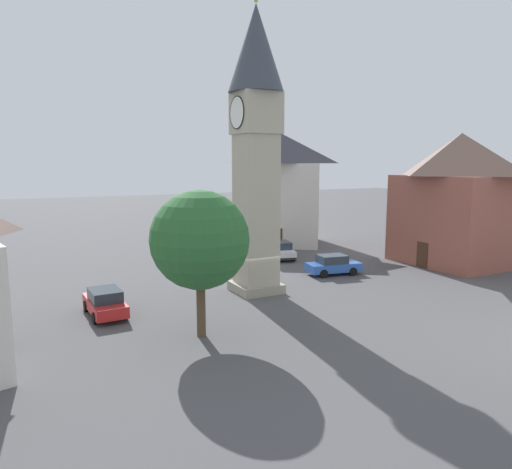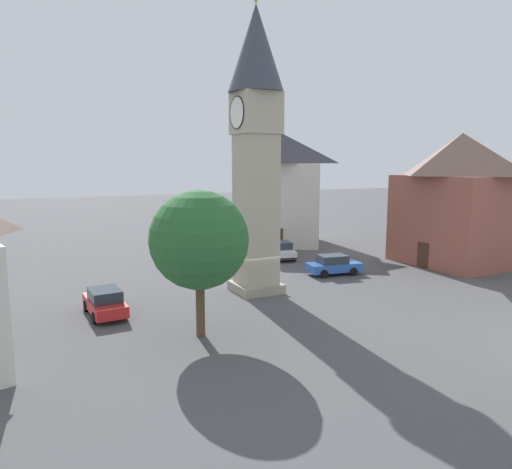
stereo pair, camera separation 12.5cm
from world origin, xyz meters
name	(u,v)px [view 1 (the left image)]	position (x,y,z in m)	size (l,w,h in m)	color
ground_plane	(256,291)	(0.00, 0.00, 0.00)	(200.00, 200.00, 0.00)	#4C4C4F
clock_tower	(256,127)	(0.00, 0.00, 10.72)	(3.52, 3.52, 18.40)	gray
car_blue_kerb	(105,302)	(0.54, -9.81, 0.76)	(4.20, 1.95, 1.53)	red
car_silver_kerb	(333,265)	(-1.59, 7.50, 0.76)	(2.34, 4.35, 1.53)	#2D5BB7
car_red_corner	(281,250)	(-8.77, 7.10, 0.76)	(4.43, 2.72, 1.53)	white
car_white_side	(198,251)	(-11.58, 0.22, 0.76)	(2.72, 4.43, 1.53)	gold
pedestrian	(172,259)	(-8.16, -3.19, 1.01)	(0.36, 0.51, 1.69)	#2D3351
tree	(200,240)	(6.02, -6.17, 4.80)	(4.81, 4.81, 7.23)	brown
building_shop_left	(280,188)	(-15.75, 11.03, 5.89)	(10.81, 11.13, 11.56)	beige
building_terrace_right	(458,198)	(-0.22, 19.26, 5.58)	(9.06, 8.21, 10.94)	#995142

